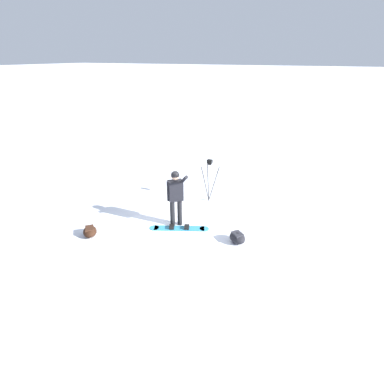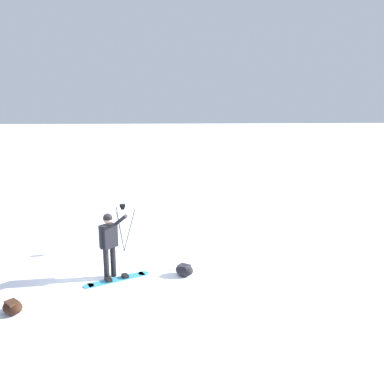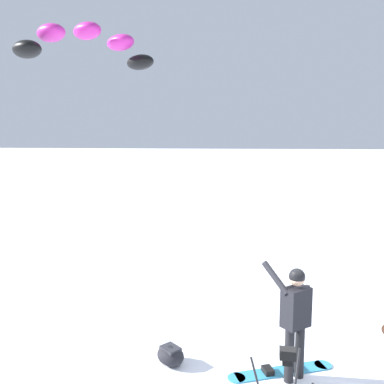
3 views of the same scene
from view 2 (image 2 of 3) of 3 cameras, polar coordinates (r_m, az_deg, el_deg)
name	(u,v)px [view 2 (image 2 of 3)]	position (r m, az deg, el deg)	size (l,w,h in m)	color
ground_plane	(112,274)	(10.41, -11.99, -12.04)	(300.00, 300.00, 0.00)	white
snowboarder	(109,239)	(9.84, -12.43, -6.93)	(0.52, 0.75, 1.74)	black
snowboard	(117,279)	(10.06, -11.25, -12.73)	(0.86, 1.61, 0.10)	teal
gear_bag_large	(184,270)	(10.07, -1.17, -11.65)	(0.61, 0.62, 0.29)	black
camera_tripod	(123,218)	(11.65, -10.38, -3.90)	(0.67, 0.61, 1.49)	#262628
gear_bag_small	(12,307)	(9.18, -25.46, -15.37)	(0.61, 0.61, 0.27)	black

